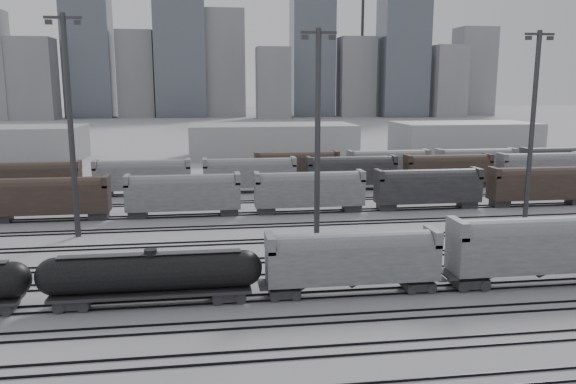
{
  "coord_description": "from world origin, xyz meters",
  "views": [
    {
      "loc": [
        -5.51,
        -42.32,
        17.03
      ],
      "look_at": [
        4.23,
        26.35,
        4.0
      ],
      "focal_mm": 35.0,
      "sensor_mm": 36.0,
      "label": 1
    }
  ],
  "objects": [
    {
      "name": "ground",
      "position": [
        0.0,
        0.0,
        0.0
      ],
      "size": [
        900.0,
        900.0,
        0.0
      ],
      "primitive_type": "plane",
      "color": "silver",
      "rests_on": "ground"
    },
    {
      "name": "tracks",
      "position": [
        0.0,
        17.5,
        0.08
      ],
      "size": [
        220.0,
        71.5,
        0.16
      ],
      "color": "black",
      "rests_on": "ground"
    },
    {
      "name": "tank_car_b",
      "position": [
        -10.24,
        1.0,
        2.5
      ],
      "size": [
        17.52,
        2.92,
        4.33
      ],
      "color": "black",
      "rests_on": "ground"
    },
    {
      "name": "hopper_car_a",
      "position": [
        6.04,
        1.0,
        3.19
      ],
      "size": [
        14.42,
        2.87,
        5.16
      ],
      "color": "black",
      "rests_on": "ground"
    },
    {
      "name": "hopper_car_b",
      "position": [
        22.86,
        1.0,
        3.61
      ],
      "size": [
        16.35,
        3.25,
        5.85
      ],
      "color": "black",
      "rests_on": "ground"
    },
    {
      "name": "light_mast_b",
      "position": [
        -20.74,
        23.31,
        13.2
      ],
      "size": [
        3.98,
        0.64,
        24.88
      ],
      "color": "#333336",
      "rests_on": "ground"
    },
    {
      "name": "light_mast_c",
      "position": [
        5.5,
        13.84,
        12.06
      ],
      "size": [
        3.64,
        0.58,
        22.74
      ],
      "color": "#333336",
      "rests_on": "ground"
    },
    {
      "name": "light_mast_d",
      "position": [
        35.2,
        23.98,
        12.67
      ],
      "size": [
        3.82,
        0.61,
        23.89
      ],
      "color": "#333336",
      "rests_on": "ground"
    },
    {
      "name": "bg_string_near",
      "position": [
        8.0,
        32.0,
        2.8
      ],
      "size": [
        151.0,
        3.0,
        5.6
      ],
      "color": "gray",
      "rests_on": "ground"
    },
    {
      "name": "bg_string_mid",
      "position": [
        18.0,
        48.0,
        2.8
      ],
      "size": [
        151.0,
        3.0,
        5.6
      ],
      "color": "black",
      "rests_on": "ground"
    },
    {
      "name": "bg_string_far",
      "position": [
        35.5,
        56.0,
        2.8
      ],
      "size": [
        66.0,
        3.0,
        5.6
      ],
      "color": "#43322A",
      "rests_on": "ground"
    },
    {
      "name": "warehouse_mid",
      "position": [
        10.0,
        95.0,
        4.0
      ],
      "size": [
        40.0,
        18.0,
        8.0
      ],
      "primitive_type": "cube",
      "color": "#A7A7AA",
      "rests_on": "ground"
    },
    {
      "name": "warehouse_right",
      "position": [
        60.0,
        95.0,
        4.0
      ],
      "size": [
        35.0,
        18.0,
        8.0
      ],
      "primitive_type": "cube",
      "color": "#A7A7AA",
      "rests_on": "ground"
    },
    {
      "name": "skyline",
      "position": [
        10.84,
        280.0,
        34.73
      ],
      "size": [
        316.0,
        22.4,
        95.0
      ],
      "color": "gray",
      "rests_on": "ground"
    },
    {
      "name": "crane_left",
      "position": [
        -28.74,
        305.0,
        57.39
      ],
      "size": [
        42.0,
        1.8,
        100.0
      ],
      "color": "#333336",
      "rests_on": "ground"
    },
    {
      "name": "crane_right",
      "position": [
        91.26,
        305.0,
        57.39
      ],
      "size": [
        42.0,
        1.8,
        100.0
      ],
      "color": "#333336",
      "rests_on": "ground"
    }
  ]
}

